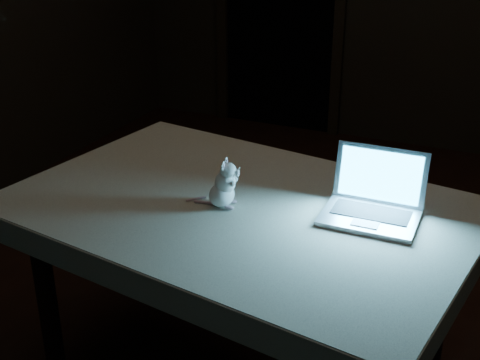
% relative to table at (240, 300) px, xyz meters
% --- Properties ---
extents(floor, '(5.00, 5.00, 0.00)m').
position_rel_table_xyz_m(floor, '(0.10, 0.45, -0.39)').
color(floor, black).
rests_on(floor, ground).
extents(table, '(1.60, 1.16, 0.79)m').
position_rel_table_xyz_m(table, '(0.00, 0.00, 0.00)').
color(table, black).
rests_on(table, floor).
extents(tablecloth, '(1.73, 1.30, 0.10)m').
position_rel_table_xyz_m(tablecloth, '(0.07, 0.00, 0.35)').
color(tablecloth, beige).
rests_on(tablecloth, table).
extents(laptop, '(0.31, 0.28, 0.21)m').
position_rel_table_xyz_m(laptop, '(0.44, 0.06, 0.51)').
color(laptop, '#B5B5BA').
rests_on(laptop, tablecloth).
extents(plush_mouse, '(0.13, 0.13, 0.17)m').
position_rel_table_xyz_m(plush_mouse, '(-0.05, -0.04, 0.49)').
color(plush_mouse, white).
rests_on(plush_mouse, tablecloth).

